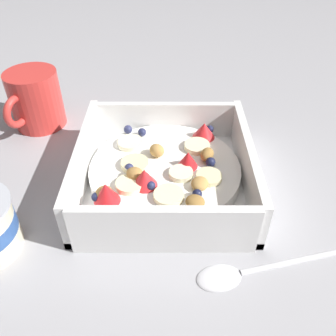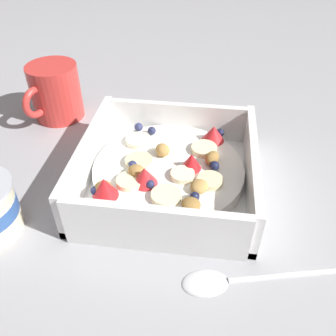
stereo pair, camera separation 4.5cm
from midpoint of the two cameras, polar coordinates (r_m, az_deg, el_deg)
name	(u,v)px [view 1 (the left image)]	position (r m, az deg, el deg)	size (l,w,h in m)	color
ground_plane	(172,183)	(0.48, -2.12, -2.56)	(2.40, 2.40, 0.00)	#9E9EA3
fruit_bowl	(168,173)	(0.46, -2.87, -1.00)	(0.22, 0.22, 0.06)	white
spoon	(247,271)	(0.39, 9.20, -16.09)	(0.06, 0.17, 0.01)	silver
coffee_mug	(38,100)	(0.61, -22.20, 10.01)	(0.11, 0.08, 0.09)	red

